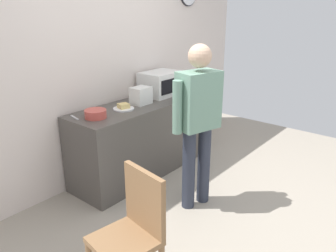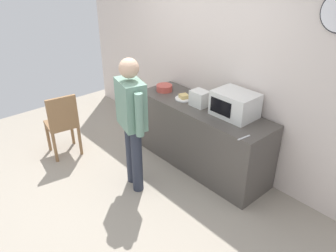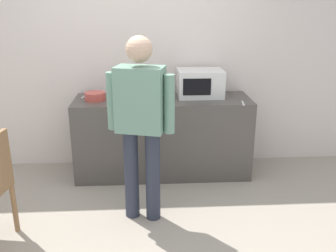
{
  "view_description": "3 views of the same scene",
  "coord_description": "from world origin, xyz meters",
  "views": [
    {
      "loc": [
        -2.47,
        -1.44,
        1.95
      ],
      "look_at": [
        0.29,
        0.84,
        0.67
      ],
      "focal_mm": 35.53,
      "sensor_mm": 36.0,
      "label": 1
    },
    {
      "loc": [
        2.87,
        -1.65,
        2.66
      ],
      "look_at": [
        0.06,
        0.83,
        0.65
      ],
      "focal_mm": 35.49,
      "sensor_mm": 36.0,
      "label": 2
    },
    {
      "loc": [
        0.11,
        -2.82,
        1.93
      ],
      "look_at": [
        0.32,
        0.74,
        0.73
      ],
      "focal_mm": 40.57,
      "sensor_mm": 36.0,
      "label": 3
    }
  ],
  "objects": [
    {
      "name": "ground_plane",
      "position": [
        0.0,
        0.0,
        0.0
      ],
      "size": [
        6.0,
        6.0,
        0.0
      ],
      "primitive_type": "plane",
      "color": "#9E9384"
    },
    {
      "name": "back_wall",
      "position": [
        0.01,
        1.6,
        1.3
      ],
      "size": [
        5.4,
        0.13,
        2.6
      ],
      "color": "silver",
      "rests_on": "ground_plane"
    },
    {
      "name": "sandwich_plate",
      "position": [
        -0.05,
        1.21,
        0.9
      ],
      "size": [
        0.24,
        0.24,
        0.07
      ],
      "color": "white",
      "rests_on": "kitchen_counter"
    },
    {
      "name": "kitchen_counter",
      "position": [
        0.29,
        1.22,
        0.44
      ],
      "size": [
        1.94,
        0.62,
        0.88
      ],
      "primitive_type": "cube",
      "color": "#4C4742",
      "rests_on": "ground_plane"
    },
    {
      "name": "wooden_chair",
      "position": [
        -1.16,
        -0.05,
        0.52
      ],
      "size": [
        0.46,
        0.46,
        0.94
      ],
      "color": "olive",
      "rests_on": "ground_plane"
    },
    {
      "name": "microwave",
      "position": [
        0.71,
        1.31,
        1.03
      ],
      "size": [
        0.5,
        0.39,
        0.3
      ],
      "color": "silver",
      "rests_on": "kitchen_counter"
    },
    {
      "name": "spoon_utensil",
      "position": [
        1.12,
        0.97,
        0.89
      ],
      "size": [
        0.04,
        0.17,
        0.01
      ],
      "primitive_type": "cube",
      "rotation": [
        0.0,
        0.0,
        1.43
      ],
      "color": "silver",
      "rests_on": "kitchen_counter"
    },
    {
      "name": "toaster",
      "position": [
        0.24,
        1.21,
        0.98
      ],
      "size": [
        0.22,
        0.18,
        0.2
      ],
      "primitive_type": "cube",
      "color": "silver",
      "rests_on": "kitchen_counter"
    },
    {
      "name": "fork_utensil",
      "position": [
        -0.58,
        1.37,
        0.89
      ],
      "size": [
        0.05,
        0.17,
        0.01
      ],
      "primitive_type": "cube",
      "rotation": [
        0.0,
        0.0,
        1.36
      ],
      "color": "silver",
      "rests_on": "kitchen_counter"
    },
    {
      "name": "salad_bowl",
      "position": [
        -0.44,
        1.2,
        0.93
      ],
      "size": [
        0.22,
        0.22,
        0.09
      ],
      "primitive_type": "cylinder",
      "color": "#C64C42",
      "rests_on": "kitchen_counter"
    },
    {
      "name": "person_standing",
      "position": [
        0.06,
        0.28,
        0.97
      ],
      "size": [
        0.57,
        0.34,
        1.65
      ],
      "color": "#2A303F",
      "rests_on": "ground_plane"
    }
  ]
}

